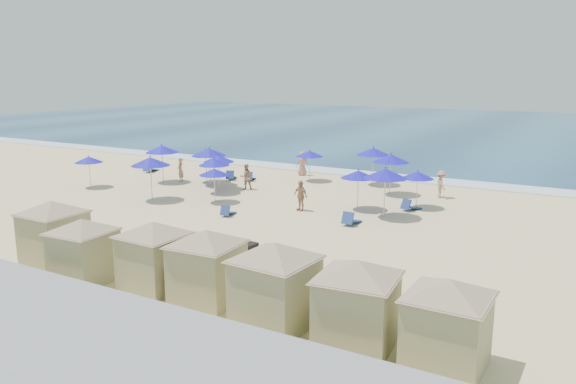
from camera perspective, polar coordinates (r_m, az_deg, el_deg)
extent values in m
plane|color=beige|center=(29.02, -4.57, -2.92)|extent=(160.00, 160.00, 0.00)
cube|color=navy|center=(80.00, 18.51, 6.09)|extent=(160.00, 80.00, 0.06)
cube|color=white|center=(42.38, 7.40, 1.84)|extent=(160.00, 2.50, 0.08)
cube|color=gray|center=(20.12, -26.41, -9.41)|extent=(160.00, 2.20, 1.10)
cube|color=black|center=(22.43, -4.54, -6.28)|extent=(0.97, 0.97, 0.87)
cube|color=tan|center=(24.32, -22.64, -4.32)|extent=(2.03, 2.03, 2.03)
cube|color=#9C8466|center=(24.07, -22.83, -2.00)|extent=(2.14, 2.14, 0.08)
pyramid|color=#9C8466|center=(23.96, -22.93, -0.82)|extent=(4.45, 4.45, 0.51)
cube|color=tan|center=(21.77, -20.02, -6.17)|extent=(1.99, 1.99, 1.88)
cube|color=#9C8466|center=(21.51, -20.19, -3.79)|extent=(2.09, 2.09, 0.08)
pyramid|color=#9C8466|center=(21.39, -20.29, -2.58)|extent=(4.12, 4.12, 0.47)
cube|color=tan|center=(20.35, -13.38, -6.92)|extent=(2.03, 2.03, 1.95)
cube|color=#9C8466|center=(20.06, -13.51, -4.28)|extent=(2.13, 2.13, 0.08)
pyramid|color=#9C8466|center=(19.93, -13.58, -2.93)|extent=(4.28, 4.28, 0.49)
cube|color=tan|center=(18.92, -8.20, -8.14)|extent=(2.11, 2.11, 1.98)
cube|color=#9C8466|center=(18.60, -8.29, -5.28)|extent=(2.22, 2.22, 0.08)
pyramid|color=#9C8466|center=(18.46, -8.34, -3.82)|extent=(4.32, 4.32, 0.49)
cube|color=tan|center=(17.01, -1.30, -10.18)|extent=(2.22, 2.22, 2.09)
cube|color=#9C8466|center=(16.64, -1.31, -6.85)|extent=(2.33, 2.33, 0.08)
pyramid|color=#9C8466|center=(16.48, -1.32, -5.13)|extent=(4.57, 4.57, 0.52)
cube|color=tan|center=(15.95, 6.99, -11.99)|extent=(2.20, 2.20, 2.01)
cube|color=#9C8466|center=(15.57, 7.09, -8.62)|extent=(2.31, 2.31, 0.08)
pyramid|color=#9C8466|center=(15.40, 7.14, -6.87)|extent=(4.38, 4.38, 0.50)
cube|color=tan|center=(15.34, 15.80, -13.55)|extent=(1.95, 1.95, 1.93)
cube|color=#9C8466|center=(14.96, 16.02, -10.21)|extent=(2.05, 2.05, 0.08)
pyramid|color=#9C8466|center=(14.79, 16.13, -8.48)|extent=(4.23, 4.23, 0.48)
cylinder|color=#A5A8AD|center=(39.86, -12.61, 2.50)|extent=(0.06, 0.06, 2.12)
cone|color=#1711B8|center=(39.68, -12.69, 4.28)|extent=(2.34, 2.34, 0.50)
sphere|color=#1711B8|center=(39.64, -12.72, 4.72)|extent=(0.09, 0.09, 0.09)
cylinder|color=#A5A8AD|center=(39.45, -19.49, 1.69)|extent=(0.04, 0.04, 1.70)
cone|color=#1711B8|center=(39.29, -19.60, 3.13)|extent=(1.88, 1.88, 0.40)
sphere|color=#1711B8|center=(39.26, -19.62, 3.49)|extent=(0.07, 0.07, 0.07)
cylinder|color=#A5A8AD|center=(38.23, -7.94, 2.23)|extent=(0.05, 0.05, 2.06)
cone|color=#1711B8|center=(38.04, -7.99, 4.04)|extent=(2.28, 2.28, 0.49)
sphere|color=#1711B8|center=(38.00, -8.00, 4.48)|extent=(0.09, 0.09, 0.09)
cylinder|color=#A5A8AD|center=(34.36, -13.71, 0.95)|extent=(0.06, 0.06, 2.14)
cone|color=#1711B8|center=(34.15, -13.81, 3.04)|extent=(2.36, 2.36, 0.51)
sphere|color=#1711B8|center=(34.10, -13.84, 3.55)|extent=(0.09, 0.09, 0.09)
cylinder|color=#A5A8AD|center=(39.43, 2.19, 2.42)|extent=(0.05, 0.05, 1.77)
cone|color=#1711B8|center=(39.27, 2.20, 3.92)|extent=(1.95, 1.95, 0.42)
sphere|color=#1711B8|center=(39.23, 2.21, 4.29)|extent=(0.07, 0.07, 0.07)
cylinder|color=#A5A8AD|center=(36.81, -7.00, 1.70)|extent=(0.05, 0.05, 1.84)
cone|color=#1711B8|center=(36.64, -7.04, 3.39)|extent=(2.04, 2.04, 0.44)
sphere|color=#1711B8|center=(36.60, -7.06, 3.80)|extent=(0.08, 0.08, 0.08)
cylinder|color=#A5A8AD|center=(33.14, -7.46, 0.37)|extent=(0.04, 0.04, 1.65)
cone|color=#1711B8|center=(32.96, -7.51, 2.04)|extent=(1.83, 1.83, 0.39)
sphere|color=#1711B8|center=(32.92, -7.52, 2.45)|extent=(0.07, 0.07, 0.07)
cylinder|color=#A5A8AD|center=(35.49, 10.34, 1.42)|extent=(0.06, 0.06, 2.09)
cone|color=#1711B8|center=(35.29, 10.42, 3.39)|extent=(2.31, 2.31, 0.50)
sphere|color=#1711B8|center=(35.25, 10.43, 3.88)|extent=(0.09, 0.09, 0.09)
cylinder|color=#A5A8AD|center=(31.36, 7.11, -0.13)|extent=(0.05, 0.05, 1.82)
cone|color=#1711B8|center=(31.15, 7.16, 1.80)|extent=(2.01, 2.01, 0.43)
sphere|color=#1711B8|center=(31.10, 7.17, 2.28)|extent=(0.08, 0.08, 0.08)
cylinder|color=#A5A8AD|center=(38.45, 8.61, 2.28)|extent=(0.05, 0.05, 2.08)
cone|color=#1711B8|center=(38.26, 8.66, 4.09)|extent=(2.30, 2.30, 0.49)
sphere|color=#1711B8|center=(38.22, 8.68, 4.54)|extent=(0.09, 0.09, 0.09)
cylinder|color=#A5A8AD|center=(32.36, 12.93, -0.07)|extent=(0.05, 0.05, 1.71)
cone|color=#1711B8|center=(32.17, 13.02, 1.70)|extent=(1.89, 1.89, 0.41)
sphere|color=#1711B8|center=(32.12, 13.04, 2.13)|extent=(0.07, 0.07, 0.07)
cylinder|color=#A5A8AD|center=(29.86, 9.78, -0.52)|extent=(0.06, 0.06, 2.14)
cone|color=#1711B8|center=(29.61, 9.87, 1.87)|extent=(2.36, 2.36, 0.51)
sphere|color=#1711B8|center=(29.56, 9.89, 2.46)|extent=(0.09, 0.09, 0.09)
cylinder|color=#A5A8AD|center=(35.68, -7.47, 1.34)|extent=(0.05, 0.05, 1.81)
cone|color=#1711B8|center=(35.50, -7.52, 3.04)|extent=(2.00, 2.00, 0.43)
sphere|color=#1711B8|center=(35.46, -7.53, 3.45)|extent=(0.08, 0.08, 0.08)
cylinder|color=#A5A8AD|center=(39.37, -8.30, 2.36)|extent=(0.05, 0.05, 1.87)
cone|color=#1711B8|center=(39.20, -8.34, 3.95)|extent=(2.06, 2.06, 0.44)
sphere|color=#1711B8|center=(39.16, -8.36, 4.34)|extent=(0.08, 0.08, 0.08)
cube|color=navy|center=(44.43, -13.73, 2.25)|extent=(0.89, 1.43, 0.37)
cube|color=navy|center=(43.92, -14.12, 2.47)|extent=(0.69, 0.49, 0.64)
cube|color=navy|center=(40.30, -5.77, 1.53)|extent=(1.03, 1.35, 0.34)
cube|color=navy|center=(39.76, -5.92, 1.75)|extent=(0.66, 0.54, 0.59)
cube|color=navy|center=(39.84, -3.84, 1.44)|extent=(0.89, 1.27, 0.32)
cube|color=navy|center=(39.34, -4.03, 1.64)|extent=(0.62, 0.47, 0.56)
cube|color=navy|center=(30.19, -6.05, -2.08)|extent=(0.71, 1.15, 0.30)
cube|color=navy|center=(29.74, -6.41, -1.87)|extent=(0.55, 0.39, 0.52)
cube|color=navy|center=(28.46, 6.53, -2.91)|extent=(0.61, 1.26, 0.34)
cube|color=navy|center=(27.93, 6.09, -2.65)|extent=(0.60, 0.35, 0.61)
cube|color=navy|center=(31.87, 12.44, -1.51)|extent=(0.95, 1.30, 0.33)
cube|color=navy|center=(31.44, 11.89, -1.23)|extent=(0.64, 0.50, 0.57)
imported|color=tan|center=(39.76, -10.87, 2.21)|extent=(0.59, 0.71, 1.66)
imported|color=tan|center=(36.61, -4.30, 1.56)|extent=(1.00, 1.03, 1.67)
imported|color=tan|center=(30.86, 1.27, -0.36)|extent=(1.07, 0.71, 1.69)
imported|color=tan|center=(35.31, 15.31, 0.77)|extent=(1.11, 1.24, 1.67)
imported|color=tan|center=(41.56, 1.45, 2.93)|extent=(1.03, 0.99, 1.78)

